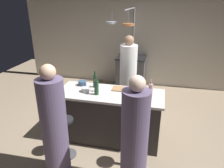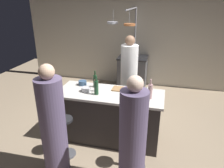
{
  "view_description": "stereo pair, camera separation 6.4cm",
  "coord_description": "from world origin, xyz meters",
  "px_view_note": "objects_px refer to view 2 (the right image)",
  "views": [
    {
      "loc": [
        0.78,
        -3.14,
        2.37
      ],
      "look_at": [
        0.0,
        0.15,
        1.0
      ],
      "focal_mm": 33.88,
      "sensor_mm": 36.0,
      "label": 1
    },
    {
      "loc": [
        0.84,
        -3.12,
        2.37
      ],
      "look_at": [
        0.0,
        0.15,
        1.0
      ],
      "focal_mm": 33.88,
      "sensor_mm": 36.0,
      "label": 2
    }
  ],
  "objects_px": {
    "cutting_board": "(122,89)",
    "wine_glass_near_right_guest": "(143,97)",
    "wine_bottle_dark": "(133,86)",
    "pepper_mill": "(96,86)",
    "wine_bottle_rose": "(150,91)",
    "chef": "(129,78)",
    "wine_bottle_green": "(96,87)",
    "stove_range": "(132,72)",
    "guest_right": "(133,141)",
    "mixing_bowl_steel": "(86,89)",
    "wine_bottle_red": "(95,81)",
    "wine_bottle_amber": "(134,88)",
    "wine_glass_by_chef": "(147,89)",
    "guest_left": "(53,127)",
    "mixing_bowl_blue": "(83,83)",
    "bar_stool_left": "(66,135)",
    "bar_stool_right": "(137,147)"
  },
  "relations": [
    {
      "from": "cutting_board",
      "to": "wine_glass_near_right_guest",
      "type": "relative_size",
      "value": 2.19
    },
    {
      "from": "cutting_board",
      "to": "wine_bottle_dark",
      "type": "bearing_deg",
      "value": -11.95
    },
    {
      "from": "pepper_mill",
      "to": "wine_bottle_rose",
      "type": "xyz_separation_m",
      "value": [
        0.91,
        -0.05,
        0.02
      ]
    },
    {
      "from": "chef",
      "to": "pepper_mill",
      "type": "height_order",
      "value": "chef"
    },
    {
      "from": "wine_bottle_green",
      "to": "stove_range",
      "type": "bearing_deg",
      "value": 85.6
    },
    {
      "from": "guest_right",
      "to": "mixing_bowl_steel",
      "type": "xyz_separation_m",
      "value": [
        -0.96,
        0.94,
        0.19
      ]
    },
    {
      "from": "wine_bottle_red",
      "to": "wine_glass_near_right_guest",
      "type": "bearing_deg",
      "value": -26.07
    },
    {
      "from": "pepper_mill",
      "to": "wine_bottle_amber",
      "type": "height_order",
      "value": "wine_bottle_amber"
    },
    {
      "from": "wine_bottle_rose",
      "to": "wine_bottle_green",
      "type": "height_order",
      "value": "same"
    },
    {
      "from": "pepper_mill",
      "to": "wine_glass_by_chef",
      "type": "distance_m",
      "value": 0.86
    },
    {
      "from": "guest_left",
      "to": "chef",
      "type": "bearing_deg",
      "value": 72.18
    },
    {
      "from": "mixing_bowl_blue",
      "to": "wine_bottle_dark",
      "type": "bearing_deg",
      "value": -4.61
    },
    {
      "from": "chef",
      "to": "mixing_bowl_steel",
      "type": "height_order",
      "value": "chef"
    },
    {
      "from": "guest_right",
      "to": "wine_bottle_green",
      "type": "relative_size",
      "value": 4.96
    },
    {
      "from": "bar_stool_left",
      "to": "mixing_bowl_blue",
      "type": "relative_size",
      "value": 4.7
    },
    {
      "from": "bar_stool_left",
      "to": "wine_bottle_red",
      "type": "xyz_separation_m",
      "value": [
        0.24,
        0.8,
        0.64
      ]
    },
    {
      "from": "cutting_board",
      "to": "wine_bottle_green",
      "type": "bearing_deg",
      "value": -140.8
    },
    {
      "from": "guest_left",
      "to": "pepper_mill",
      "type": "height_order",
      "value": "guest_left"
    },
    {
      "from": "guest_left",
      "to": "mixing_bowl_blue",
      "type": "xyz_separation_m",
      "value": [
        -0.05,
        1.2,
        0.17
      ]
    },
    {
      "from": "wine_bottle_rose",
      "to": "pepper_mill",
      "type": "bearing_deg",
      "value": 176.73
    },
    {
      "from": "wine_bottle_dark",
      "to": "mixing_bowl_blue",
      "type": "xyz_separation_m",
      "value": [
        -0.95,
        0.08,
        -0.07
      ]
    },
    {
      "from": "stove_range",
      "to": "chef",
      "type": "relative_size",
      "value": 0.53
    },
    {
      "from": "cutting_board",
      "to": "mixing_bowl_steel",
      "type": "xyz_separation_m",
      "value": [
        -0.57,
        -0.22,
        0.03
      ]
    },
    {
      "from": "mixing_bowl_blue",
      "to": "wine_bottle_amber",
      "type": "bearing_deg",
      "value": -9.91
    },
    {
      "from": "stove_range",
      "to": "guest_right",
      "type": "bearing_deg",
      "value": -80.85
    },
    {
      "from": "wine_bottle_green",
      "to": "mixing_bowl_blue",
      "type": "height_order",
      "value": "wine_bottle_green"
    },
    {
      "from": "cutting_board",
      "to": "wine_glass_by_chef",
      "type": "xyz_separation_m",
      "value": [
        0.45,
        -0.1,
        0.1
      ]
    },
    {
      "from": "chef",
      "to": "wine_glass_by_chef",
      "type": "distance_m",
      "value": 1.12
    },
    {
      "from": "chef",
      "to": "cutting_board",
      "type": "height_order",
      "value": "chef"
    },
    {
      "from": "guest_left",
      "to": "wine_bottle_amber",
      "type": "relative_size",
      "value": 5.65
    },
    {
      "from": "mixing_bowl_steel",
      "to": "wine_bottle_red",
      "type": "bearing_deg",
      "value": 67.62
    },
    {
      "from": "wine_bottle_green",
      "to": "mixing_bowl_steel",
      "type": "relative_size",
      "value": 2.12
    },
    {
      "from": "wine_bottle_rose",
      "to": "cutting_board",
      "type": "bearing_deg",
      "value": 155.57
    },
    {
      "from": "guest_left",
      "to": "wine_bottle_green",
      "type": "bearing_deg",
      "value": 69.33
    },
    {
      "from": "pepper_mill",
      "to": "wine_bottle_dark",
      "type": "bearing_deg",
      "value": 12.02
    },
    {
      "from": "wine_bottle_red",
      "to": "wine_bottle_rose",
      "type": "height_order",
      "value": "wine_bottle_rose"
    },
    {
      "from": "bar_stool_right",
      "to": "cutting_board",
      "type": "bearing_deg",
      "value": 117.17
    },
    {
      "from": "wine_bottle_dark",
      "to": "mixing_bowl_steel",
      "type": "height_order",
      "value": "wine_bottle_dark"
    },
    {
      "from": "wine_bottle_dark",
      "to": "mixing_bowl_blue",
      "type": "bearing_deg",
      "value": 175.39
    },
    {
      "from": "stove_range",
      "to": "bar_stool_right",
      "type": "bearing_deg",
      "value": -79.39
    },
    {
      "from": "wine_bottle_red",
      "to": "mixing_bowl_steel",
      "type": "distance_m",
      "value": 0.25
    },
    {
      "from": "wine_bottle_red",
      "to": "wine_glass_by_chef",
      "type": "height_order",
      "value": "wine_bottle_red"
    },
    {
      "from": "stove_range",
      "to": "wine_bottle_rose",
      "type": "height_order",
      "value": "wine_bottle_rose"
    },
    {
      "from": "chef",
      "to": "wine_glass_near_right_guest",
      "type": "distance_m",
      "value": 1.43
    },
    {
      "from": "mixing_bowl_steel",
      "to": "mixing_bowl_blue",
      "type": "bearing_deg",
      "value": 122.94
    },
    {
      "from": "pepper_mill",
      "to": "wine_bottle_dark",
      "type": "distance_m",
      "value": 0.63
    },
    {
      "from": "guest_right",
      "to": "cutting_board",
      "type": "distance_m",
      "value": 1.24
    },
    {
      "from": "pepper_mill",
      "to": "mixing_bowl_steel",
      "type": "xyz_separation_m",
      "value": [
        -0.16,
        -0.05,
        -0.07
      ]
    },
    {
      "from": "bar_stool_right",
      "to": "wine_bottle_rose",
      "type": "xyz_separation_m",
      "value": [
        0.09,
        0.57,
        0.65
      ]
    },
    {
      "from": "chef",
      "to": "wine_glass_by_chef",
      "type": "xyz_separation_m",
      "value": [
        0.47,
        -0.99,
        0.22
      ]
    }
  ]
}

